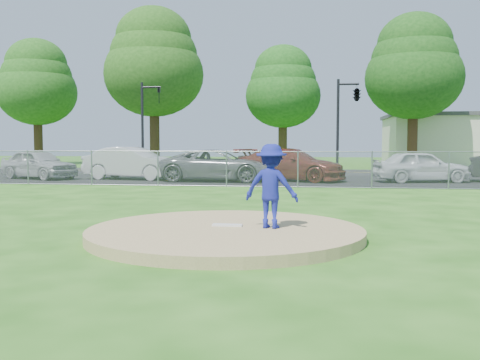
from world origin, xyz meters
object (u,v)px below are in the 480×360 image
at_px(tree_left, 154,62).
at_px(tree_right, 414,66).
at_px(tree_center, 283,86).
at_px(traffic_cone, 170,174).
at_px(parked_car_gray, 218,165).
at_px(traffic_signal_left, 146,119).
at_px(parked_car_pearl, 421,166).
at_px(parked_car_darkred, 290,164).
at_px(parked_car_white, 133,163).
at_px(pitcher, 271,186).
at_px(tree_far_left, 37,82).
at_px(traffic_signal_center, 355,96).
at_px(parked_car_silver, 39,164).

relative_size(tree_left, tree_right, 1.08).
relative_size(tree_center, tree_right, 0.85).
height_order(traffic_cone, parked_car_gray, parked_car_gray).
xyz_separation_m(traffic_signal_left, parked_car_pearl, (15.40, -6.14, -2.60)).
bearing_deg(parked_car_darkred, tree_center, 27.60).
height_order(tree_left, tree_right, tree_left).
relative_size(traffic_cone, parked_car_white, 0.13).
bearing_deg(parked_car_gray, parked_car_darkred, -74.05).
bearing_deg(pitcher, traffic_signal_left, -54.07).
bearing_deg(traffic_cone, tree_left, 109.70).
relative_size(tree_far_left, pitcher, 6.54).
xyz_separation_m(tree_far_left, traffic_cone, (16.65, -17.79, -6.72)).
bearing_deg(tree_far_left, traffic_signal_center, -22.96).
bearing_deg(traffic_signal_left, tree_center, 57.10).
relative_size(traffic_signal_center, parked_car_silver, 1.25).
relative_size(tree_far_left, traffic_signal_center, 1.92).
height_order(traffic_cone, parked_car_silver, parked_car_silver).
bearing_deg(tree_left, parked_car_white, -76.89).
relative_size(traffic_cone, parked_car_gray, 0.12).
height_order(tree_left, parked_car_white, tree_left).
bearing_deg(parked_car_darkred, tree_left, 60.26).
distance_m(parked_car_gray, parked_car_pearl, 9.59).
xyz_separation_m(traffic_signal_center, parked_car_silver, (-16.37, -6.52, -3.84)).
xyz_separation_m(tree_far_left, parked_car_pearl, (28.64, -17.14, -6.30)).
relative_size(parked_car_white, parked_car_darkred, 0.91).
distance_m(tree_center, parked_car_gray, 19.83).
distance_m(traffic_signal_left, parked_car_silver, 7.90).
relative_size(traffic_signal_left, parked_car_pearl, 1.27).
bearing_deg(pitcher, tree_left, -56.81).
bearing_deg(parked_car_white, parked_car_gray, -88.49).
bearing_deg(parked_car_white, traffic_cone, -95.00).
bearing_deg(traffic_signal_center, traffic_cone, -143.92).
relative_size(pitcher, parked_car_silver, 0.37).
xyz_separation_m(tree_right, parked_car_silver, (-21.40, -16.52, -6.88)).
xyz_separation_m(tree_far_left, parked_car_darkred, (22.51, -17.03, -6.25)).
xyz_separation_m(tree_left, traffic_signal_center, (14.97, -9.00, -3.63)).
bearing_deg(tree_right, tree_center, 168.69).
bearing_deg(parked_car_gray, tree_right, -33.54).
bearing_deg(parked_car_pearl, tree_left, 38.96).
distance_m(tree_far_left, parked_car_white, 23.39).
xyz_separation_m(traffic_signal_left, pitcher, (9.65, -21.90, -2.34)).
bearing_deg(traffic_cone, traffic_signal_center, 36.08).
relative_size(tree_right, traffic_signal_center, 2.08).
bearing_deg(parked_car_gray, parked_car_pearl, -83.79).
xyz_separation_m(tree_left, pitcher, (11.89, -30.90, -7.22)).
bearing_deg(tree_center, pitcher, -86.82).
bearing_deg(tree_far_left, parked_car_white, -49.81).
bearing_deg(traffic_signal_center, tree_far_left, 157.04).
xyz_separation_m(tree_far_left, parked_car_white, (14.55, -17.22, -6.23)).
height_order(tree_far_left, tree_left, tree_left).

